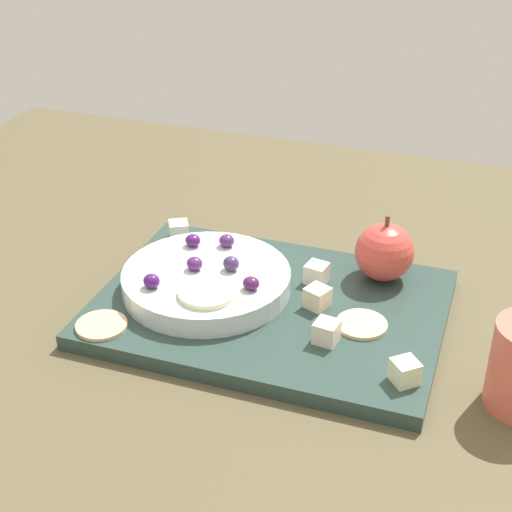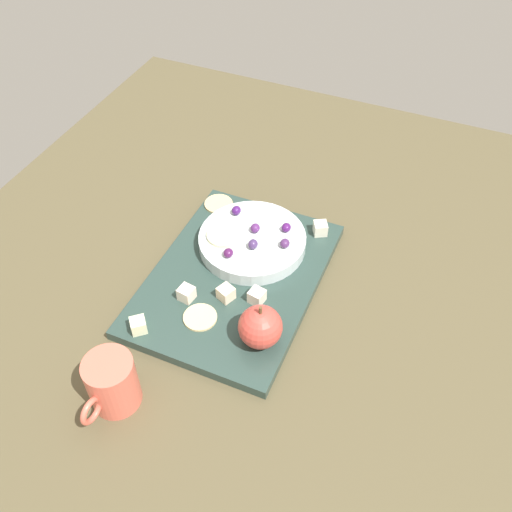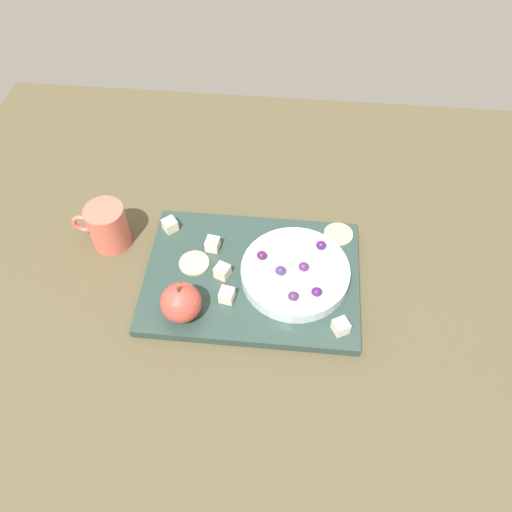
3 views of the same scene
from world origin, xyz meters
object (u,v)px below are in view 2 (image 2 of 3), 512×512
Objects in this scene: cheese_cube_1 at (186,293)px; grape_2 at (236,210)px; serving_dish at (252,241)px; cracker_1 at (219,204)px; platter at (236,277)px; grape_5 at (228,253)px; cup at (112,383)px; cracker_0 at (202,318)px; cheese_cube_2 at (320,228)px; apple_slice_0 at (224,235)px; cheese_cube_0 at (138,325)px; grape_4 at (286,227)px; grape_0 at (253,244)px; grape_1 at (285,243)px; grape_3 at (255,228)px; apple_whole at (260,327)px; cheese_cube_3 at (226,293)px; cheese_cube_4 at (257,296)px.

grape_2 is (18.72, -0.03, 1.98)cm from cheese_cube_1.
serving_dish is 3.50× the size of cracker_1.
platter is 4.42cm from grape_5.
cup reaches higher than serving_dish.
serving_dish is 3.50× the size of cracker_0.
cheese_cube_2 is 0.38× the size of apple_slice_0.
cheese_cube_0 is 18.55cm from grape_5.
serving_dish and cheese_cube_2 have the same top height.
grape_2 is (10.86, 4.87, 3.96)cm from platter.
grape_4 is at bearing -93.11° from grape_2.
grape_5 is at bearing 4.92° from cracker_0.
serving_dish is 8.09× the size of cheese_cube_2.
cheese_cube_0 and cheese_cube_2 have the same top height.
grape_0 is 5.57cm from apple_slice_0.
grape_1 is 11.49cm from grape_2.
grape_1 is at bearing -103.30° from grape_3.
grape_2 is at bearing 49.80° from serving_dish.
grape_5 is (8.90, -3.10, 1.91)cm from cheese_cube_1.
cup is at bearing 160.35° from grape_1.
cheese_cube_0 reaches higher than cracker_1.
cracker_1 is (24.83, 18.84, -3.05)cm from apple_whole.
cheese_cube_1 is 22.60cm from cracker_1.
apple_whole is 2.89× the size of cheese_cube_0.
cup is at bearing 170.24° from grape_3.
platter is at bearing 138.93° from grape_1.
grape_4 reaches higher than serving_dish.
serving_dish is 6.19cm from grape_1.
serving_dish is 12.20cm from cheese_cube_3.
serving_dish is at bearing -20.34° from cheese_cube_0.
apple_whole is at bearing -90.70° from cracker_0.
cheese_cube_1 and cheese_cube_4 have the same top height.
grape_0 is 0.30× the size of apple_slice_0.
cheese_cube_3 reaches higher than cracker_1.
cheese_cube_0 is at bearing 153.47° from grape_4.
apple_whole reaches higher than grape_3.
grape_3 is (-2.77, -4.78, -0.02)cm from grape_2.
platter is at bearing 7.80° from cheese_cube_3.
grape_0 is at bearing -137.34° from grape_2.
grape_0 is 0.18× the size of cup.
grape_2 is 5.99cm from apple_slice_0.
grape_0 is (8.39, 4.29, 2.01)cm from cheese_cube_4.
apple_whole is 2.89× the size of cheese_cube_2.
grape_5 is (6.43, 2.54, 1.91)cm from cheese_cube_3.
apple_whole is 0.65× the size of cup.
platter is at bearing -12.83° from cup.
grape_2 is (14.89, 10.28, 1.98)cm from cheese_cube_4.
cup is (-10.49, -2.49, 1.38)cm from cheese_cube_0.
cheese_cube_1 is at bearing 160.79° from grape_5.
cheese_cube_1 is at bearing 152.27° from grape_4.
apple_whole is 20.45cm from apple_slice_0.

